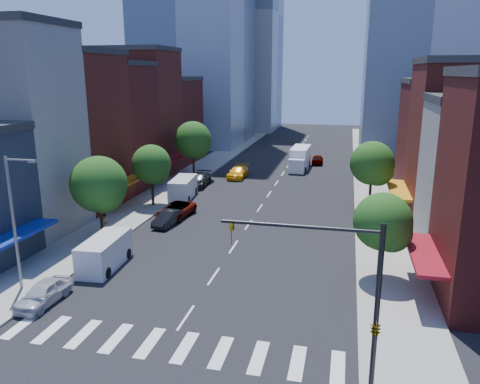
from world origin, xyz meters
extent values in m
plane|color=black|center=(0.00, 0.00, 0.00)|extent=(220.00, 220.00, 0.00)
cube|color=gray|center=(-12.50, 40.00, 0.07)|extent=(5.00, 120.00, 0.15)
cube|color=gray|center=(12.50, 40.00, 0.07)|extent=(5.00, 120.00, 0.15)
cube|color=silver|center=(0.00, -3.00, 0.01)|extent=(19.00, 3.00, 0.01)
cube|color=beige|center=(-21.00, 12.00, 9.00)|extent=(12.00, 8.00, 18.00)
cube|color=maroon|center=(-21.00, 20.50, 8.00)|extent=(12.00, 9.00, 16.00)
cube|color=#561615|center=(-21.00, 29.00, 7.50)|extent=(12.00, 8.00, 15.00)
cube|color=maroon|center=(-21.00, 37.50, 8.50)|extent=(12.00, 9.00, 17.00)
cube|color=#561615|center=(-21.00, 47.00, 6.50)|extent=(12.00, 10.00, 13.00)
cube|color=maroon|center=(21.00, 24.00, 7.50)|extent=(12.00, 10.00, 15.00)
cube|color=#561615|center=(21.00, 34.00, 6.50)|extent=(12.00, 10.00, 13.00)
cube|color=#9EA5AD|center=(-18.00, 95.00, 28.00)|extent=(18.00, 18.00, 56.00)
cylinder|color=black|center=(10.50, -4.50, 4.15)|extent=(0.24, 0.24, 8.00)
cylinder|color=black|center=(7.00, -4.50, 7.75)|extent=(7.00, 0.16, 0.16)
imported|color=gold|center=(4.00, -4.50, 7.15)|extent=(0.22, 0.18, 1.10)
imported|color=gold|center=(10.50, -4.50, 3.35)|extent=(0.48, 2.24, 0.90)
cylinder|color=slate|center=(-12.00, 1.00, 4.65)|extent=(0.20, 0.20, 9.00)
cylinder|color=slate|center=(-11.00, 1.00, 8.95)|extent=(2.00, 0.14, 0.14)
cube|color=slate|center=(-10.10, 1.00, 8.90)|extent=(0.50, 0.25, 0.18)
cylinder|color=black|center=(-11.50, 11.00, 2.11)|extent=(0.28, 0.28, 3.92)
sphere|color=#1C4D16|center=(-11.50, 11.00, 5.05)|extent=(4.80, 4.80, 4.80)
sphere|color=#1C4D16|center=(-10.90, 10.70, 4.35)|extent=(3.36, 3.36, 3.36)
cylinder|color=black|center=(-11.50, 22.00, 1.97)|extent=(0.28, 0.28, 3.64)
sphere|color=#1C4D16|center=(-11.50, 22.00, 4.70)|extent=(4.20, 4.20, 4.20)
sphere|color=#1C4D16|center=(-10.90, 21.70, 4.05)|extent=(2.94, 2.94, 2.94)
cylinder|color=black|center=(-11.50, 36.00, 2.25)|extent=(0.28, 0.28, 4.20)
sphere|color=#1C4D16|center=(-11.50, 36.00, 5.40)|extent=(5.00, 5.00, 5.00)
sphere|color=#1C4D16|center=(-10.90, 35.70, 4.65)|extent=(3.50, 3.50, 3.50)
cylinder|color=black|center=(11.50, 8.00, 1.83)|extent=(0.28, 0.28, 3.36)
sphere|color=#1C4D16|center=(11.50, 8.00, 4.35)|extent=(4.00, 4.00, 4.00)
sphere|color=#1C4D16|center=(12.10, 7.70, 3.75)|extent=(2.80, 2.80, 2.80)
cylinder|color=black|center=(11.50, 26.00, 2.11)|extent=(0.28, 0.28, 3.92)
sphere|color=#1C4D16|center=(11.50, 26.00, 5.05)|extent=(4.60, 4.60, 4.60)
sphere|color=#1C4D16|center=(12.10, 25.70, 4.35)|extent=(3.22, 3.22, 3.22)
imported|color=silver|center=(-9.33, -0.35, 0.73)|extent=(1.83, 4.35, 1.47)
imported|color=black|center=(-7.50, 16.25, 0.69)|extent=(1.93, 4.35, 1.39)
imported|color=#999999|center=(-7.62, 18.72, 0.75)|extent=(3.06, 5.61, 1.49)
imported|color=black|center=(-9.50, 31.96, 0.82)|extent=(2.43, 5.71, 1.64)
cube|color=silver|center=(-8.43, 5.84, 1.14)|extent=(2.48, 5.55, 2.28)
cube|color=black|center=(-8.31, 3.77, 1.47)|extent=(2.07, 1.20, 0.98)
cylinder|color=black|center=(-9.30, 3.93, 0.38)|extent=(0.32, 0.84, 0.83)
cylinder|color=black|center=(-7.35, 4.05, 0.38)|extent=(0.32, 0.84, 0.83)
cylinder|color=black|center=(-9.51, 7.62, 0.38)|extent=(0.32, 0.84, 0.83)
cylinder|color=black|center=(-7.56, 7.74, 0.38)|extent=(0.32, 0.84, 0.83)
cube|color=silver|center=(-9.50, 26.10, 1.17)|extent=(2.80, 5.78, 2.34)
cube|color=black|center=(-9.28, 23.99, 1.51)|extent=(2.17, 1.32, 1.00)
cylinder|color=black|center=(-10.30, 24.11, 0.39)|extent=(0.37, 0.87, 0.85)
cylinder|color=black|center=(-8.30, 24.32, 0.39)|extent=(0.37, 0.87, 0.85)
cylinder|color=black|center=(-10.70, 27.88, 0.39)|extent=(0.37, 0.87, 0.85)
cylinder|color=black|center=(-8.70, 28.09, 0.39)|extent=(0.37, 0.87, 0.85)
imported|color=#F0AA0C|center=(-5.71, 38.02, 0.80)|extent=(2.36, 5.56, 1.60)
imported|color=black|center=(1.50, 45.45, 0.67)|extent=(1.68, 4.17, 1.35)
imported|color=#999999|center=(4.36, 50.80, 0.74)|extent=(1.86, 4.37, 1.47)
cube|color=white|center=(2.03, 46.49, 1.64)|extent=(2.65, 6.74, 3.29)
cube|color=white|center=(1.92, 42.59, 1.13)|extent=(2.31, 1.91, 2.05)
cylinder|color=black|center=(0.81, 43.44, 0.46)|extent=(0.33, 0.93, 0.92)
cylinder|color=black|center=(3.07, 43.38, 0.46)|extent=(0.33, 0.93, 0.92)
cylinder|color=black|center=(0.94, 48.06, 0.46)|extent=(0.33, 0.93, 0.92)
cylinder|color=black|center=(3.20, 48.00, 0.46)|extent=(0.33, 0.93, 0.92)
imported|color=#999999|center=(-12.43, 13.05, 0.97)|extent=(0.72, 0.87, 1.64)
camera|label=1|loc=(8.82, -23.84, 14.23)|focal=35.00mm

